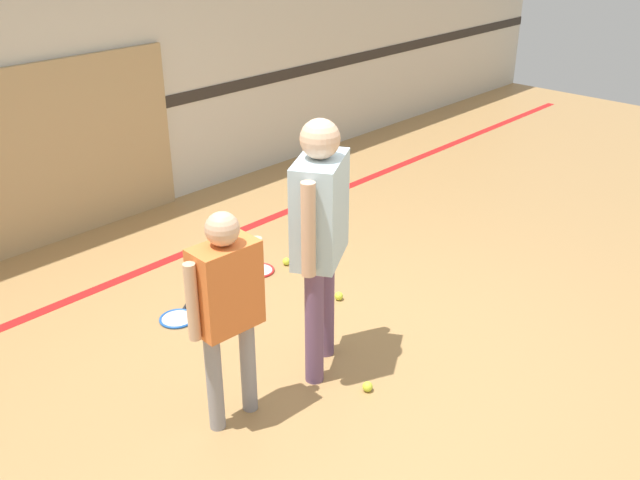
# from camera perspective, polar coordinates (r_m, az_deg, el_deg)

# --- Properties ---
(ground_plane) EXTENTS (16.00, 16.00, 0.00)m
(ground_plane) POSITION_cam_1_polar(r_m,az_deg,el_deg) (4.94, 0.66, -9.47)
(ground_plane) COLOR #A87F4C
(wall_back) EXTENTS (16.00, 0.07, 3.20)m
(wall_back) POSITION_cam_1_polar(r_m,az_deg,el_deg) (6.68, -20.06, 13.49)
(wall_back) COLOR beige
(wall_back) RESTS_ON ground_plane
(wall_panel) EXTENTS (2.41, 0.05, 1.61)m
(wall_panel) POSITION_cam_1_polar(r_m,az_deg,el_deg) (6.73, -20.56, 6.43)
(wall_panel) COLOR tan
(wall_panel) RESTS_ON ground_plane
(floor_stripe) EXTENTS (14.40, 0.10, 0.01)m
(floor_stripe) POSITION_cam_1_polar(r_m,az_deg,el_deg) (6.27, -12.96, -1.94)
(floor_stripe) COLOR red
(floor_stripe) RESTS_ON ground_plane
(person_instructor) EXTENTS (0.58, 0.47, 1.71)m
(person_instructor) POSITION_cam_1_polar(r_m,az_deg,el_deg) (4.34, 0.00, 1.39)
(person_instructor) COLOR #6B4C70
(person_instructor) RESTS_ON ground_plane
(person_student_left) EXTENTS (0.51, 0.23, 1.36)m
(person_student_left) POSITION_cam_1_polar(r_m,az_deg,el_deg) (4.01, -7.47, -4.60)
(person_student_left) COLOR gray
(person_student_left) RESTS_ON ground_plane
(racket_spare_on_floor) EXTENTS (0.45, 0.41, 0.03)m
(racket_spare_on_floor) POSITION_cam_1_polar(r_m,az_deg,el_deg) (6.02, -5.10, -2.44)
(racket_spare_on_floor) COLOR red
(racket_spare_on_floor) RESTS_ON ground_plane
(racket_second_spare) EXTENTS (0.50, 0.39, 0.03)m
(racket_second_spare) POSITION_cam_1_polar(r_m,az_deg,el_deg) (5.47, -11.26, -6.06)
(racket_second_spare) COLOR blue
(racket_second_spare) RESTS_ON ground_plane
(tennis_ball_near_instructor) EXTENTS (0.07, 0.07, 0.07)m
(tennis_ball_near_instructor) POSITION_cam_1_polar(r_m,az_deg,el_deg) (4.65, 3.82, -11.62)
(tennis_ball_near_instructor) COLOR #CCE038
(tennis_ball_near_instructor) RESTS_ON ground_plane
(tennis_ball_by_spare_racket) EXTENTS (0.07, 0.07, 0.07)m
(tennis_ball_by_spare_racket) POSITION_cam_1_polar(r_m,az_deg,el_deg) (6.10, -2.71, -1.73)
(tennis_ball_by_spare_racket) COLOR #CCE038
(tennis_ball_by_spare_racket) RESTS_ON ground_plane
(tennis_ball_stray_left) EXTENTS (0.07, 0.07, 0.07)m
(tennis_ball_stray_left) POSITION_cam_1_polar(r_m,az_deg,el_deg) (5.59, 1.51, -4.50)
(tennis_ball_stray_left) COLOR #CCE038
(tennis_ball_stray_left) RESTS_ON ground_plane
(tennis_ball_stray_right) EXTENTS (0.07, 0.07, 0.07)m
(tennis_ball_stray_right) POSITION_cam_1_polar(r_m,az_deg,el_deg) (5.44, -6.57, -5.59)
(tennis_ball_stray_right) COLOR #CCE038
(tennis_ball_stray_right) RESTS_ON ground_plane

